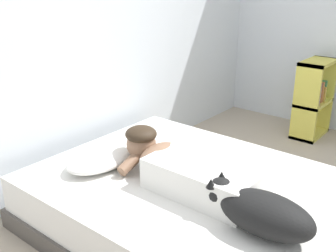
% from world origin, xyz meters
% --- Properties ---
extents(ground_plane, '(12.93, 12.93, 0.00)m').
position_xyz_m(ground_plane, '(0.00, 0.00, 0.00)').
color(ground_plane, tan).
extents(back_wall, '(4.46, 0.12, 2.50)m').
position_xyz_m(back_wall, '(0.00, 1.44, 1.25)').
color(back_wall, silver).
rests_on(back_wall, ground).
extents(bed, '(1.48, 1.96, 0.36)m').
position_xyz_m(bed, '(-0.10, 0.31, 0.18)').
color(bed, '#4C4742').
rests_on(bed, ground).
extents(pillow, '(0.52, 0.32, 0.11)m').
position_xyz_m(pillow, '(-0.31, 0.89, 0.41)').
color(pillow, white).
rests_on(pillow, bed).
extents(person_lying, '(0.43, 0.92, 0.27)m').
position_xyz_m(person_lying, '(-0.16, 0.33, 0.46)').
color(person_lying, white).
rests_on(person_lying, bed).
extents(dog, '(0.26, 0.57, 0.21)m').
position_xyz_m(dog, '(-0.31, -0.21, 0.46)').
color(dog, black).
rests_on(dog, bed).
extents(coffee_cup, '(0.12, 0.09, 0.07)m').
position_xyz_m(coffee_cup, '(-0.01, 0.73, 0.39)').
color(coffee_cup, white).
rests_on(coffee_cup, bed).
extents(cell_phone, '(0.07, 0.14, 0.01)m').
position_xyz_m(cell_phone, '(-0.16, 0.03, 0.36)').
color(cell_phone, black).
rests_on(cell_phone, bed).
extents(bookshelf, '(0.45, 0.24, 0.75)m').
position_xyz_m(bookshelf, '(1.91, 0.35, 0.39)').
color(bookshelf, '#D8CC4C').
rests_on(bookshelf, ground).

